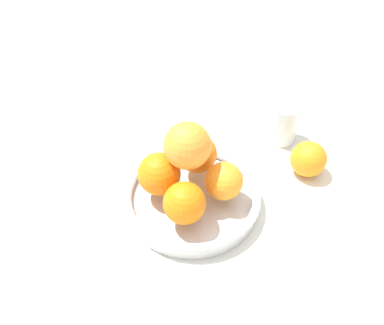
{
  "coord_description": "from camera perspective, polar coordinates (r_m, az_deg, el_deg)",
  "views": [
    {
      "loc": [
        0.28,
        0.34,
        0.52
      ],
      "look_at": [
        0.0,
        0.0,
        0.1
      ],
      "focal_mm": 35.0,
      "sensor_mm": 36.0,
      "label": 1
    }
  ],
  "objects": [
    {
      "name": "stray_orange",
      "position": [
        0.74,
        17.3,
        0.51
      ],
      "size": [
        0.07,
        0.07,
        0.07
      ],
      "primitive_type": "sphere",
      "color": "orange",
      "rests_on": "ground_plane"
    },
    {
      "name": "ground_plane",
      "position": [
        0.68,
        0.0,
        -6.26
      ],
      "size": [
        4.0,
        4.0,
        0.0
      ],
      "primitive_type": "plane",
      "color": "silver"
    },
    {
      "name": "fruit_bowl",
      "position": [
        0.66,
        0.0,
        -5.28
      ],
      "size": [
        0.24,
        0.24,
        0.03
      ],
      "color": "silver",
      "rests_on": "ground_plane"
    },
    {
      "name": "drinking_glass",
      "position": [
        0.8,
        13.61,
        5.97
      ],
      "size": [
        0.07,
        0.07,
        0.09
      ],
      "primitive_type": "cylinder",
      "color": "silver",
      "rests_on": "ground_plane"
    },
    {
      "name": "orange_pile",
      "position": [
        0.62,
        -0.5,
        -0.87
      ],
      "size": [
        0.16,
        0.15,
        0.13
      ],
      "color": "orange",
      "rests_on": "fruit_bowl"
    }
  ]
}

